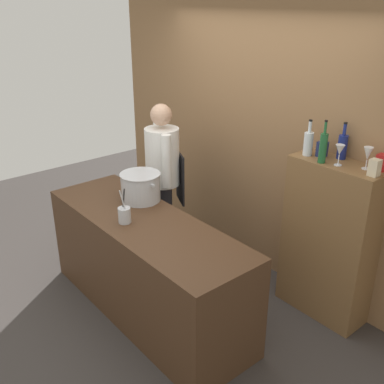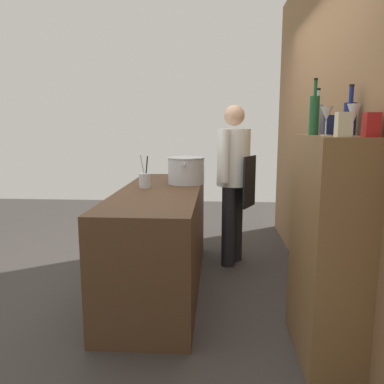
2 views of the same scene
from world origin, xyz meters
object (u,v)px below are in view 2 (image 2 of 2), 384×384
(wine_bottle_green, at_px, (314,114))
(spice_tin_navy, at_px, (330,125))
(utensil_crock, at_px, (145,180))
(wine_glass_tall, at_px, (354,114))
(wine_bottle_cobalt, at_px, (350,117))
(wine_bottle_clear, at_px, (317,118))
(chef, at_px, (234,173))
(stockpot_large, at_px, (186,170))
(wine_glass_short, at_px, (327,115))
(spice_tin_cream, at_px, (343,125))
(spice_tin_red, at_px, (371,125))

(wine_bottle_green, height_order, spice_tin_navy, wine_bottle_green)
(utensil_crock, bearing_deg, wine_glass_tall, 47.50)
(utensil_crock, distance_m, wine_bottle_cobalt, 1.83)
(wine_bottle_clear, bearing_deg, spice_tin_navy, 32.76)
(wine_bottle_clear, height_order, wine_bottle_green, wine_bottle_green)
(utensil_crock, xyz_separation_m, wine_bottle_clear, (0.77, 1.30, 0.53))
(chef, relative_size, wine_glass_tall, 9.67)
(stockpot_large, distance_m, wine_bottle_clear, 1.50)
(wine_glass_short, relative_size, spice_tin_cream, 1.32)
(wine_glass_short, height_order, spice_tin_navy, wine_glass_short)
(spice_tin_cream, height_order, spice_tin_red, spice_tin_cream)
(stockpot_large, height_order, utensil_crock, utensil_crock)
(chef, bearing_deg, stockpot_large, 147.94)
(wine_bottle_cobalt, distance_m, spice_tin_red, 0.35)
(wine_bottle_cobalt, bearing_deg, wine_glass_tall, -14.22)
(wine_bottle_green, relative_size, spice_tin_navy, 2.75)
(chef, relative_size, stockpot_large, 3.94)
(spice_tin_red, bearing_deg, wine_bottle_cobalt, 179.49)
(wine_bottle_cobalt, xyz_separation_m, spice_tin_red, (0.35, -0.00, -0.04))
(wine_bottle_clear, xyz_separation_m, wine_bottle_green, (0.18, -0.06, 0.02))
(wine_bottle_clear, distance_m, wine_bottle_cobalt, 0.27)
(wine_bottle_cobalt, distance_m, wine_glass_tall, 0.27)
(spice_tin_navy, bearing_deg, wine_bottle_cobalt, 30.30)
(chef, bearing_deg, wine_bottle_clear, -135.09)
(wine_glass_short, xyz_separation_m, spice_tin_navy, (-0.21, 0.08, -0.06))
(wine_bottle_green, bearing_deg, wine_glass_short, 19.50)
(wine_glass_tall, bearing_deg, spice_tin_cream, -37.32)
(spice_tin_cream, bearing_deg, spice_tin_navy, 171.60)
(stockpot_large, xyz_separation_m, wine_bottle_green, (1.24, 0.89, 0.50))
(wine_bottle_green, xyz_separation_m, spice_tin_red, (0.39, 0.20, -0.06))
(wine_glass_tall, relative_size, spice_tin_cream, 1.37)
(chef, relative_size, wine_bottle_cobalt, 5.60)
(wine_glass_tall, height_order, spice_tin_red, wine_glass_tall)
(stockpot_large, height_order, wine_bottle_cobalt, wine_bottle_cobalt)
(spice_tin_red, bearing_deg, wine_bottle_clear, -166.74)
(wine_bottle_cobalt, distance_m, wine_glass_short, 0.18)
(utensil_crock, height_order, spice_tin_cream, spice_tin_cream)
(stockpot_large, relative_size, spice_tin_navy, 3.42)
(chef, relative_size, utensil_crock, 5.64)
(wine_bottle_cobalt, bearing_deg, wine_bottle_clear, -148.65)
(wine_bottle_clear, height_order, spice_tin_cream, wine_bottle_clear)
(spice_tin_navy, bearing_deg, wine_bottle_green, -54.42)
(wine_bottle_green, bearing_deg, wine_bottle_clear, 161.26)
(wine_glass_short, relative_size, spice_tin_navy, 1.34)
(utensil_crock, bearing_deg, wine_bottle_clear, 59.23)
(utensil_crock, relative_size, wine_bottle_cobalt, 0.99)
(stockpot_large, distance_m, spice_tin_cream, 1.95)
(wine_glass_tall, xyz_separation_m, spice_tin_cream, (0.11, -0.09, -0.05))
(stockpot_large, xyz_separation_m, wine_glass_tall, (1.54, 1.02, 0.49))
(spice_tin_cream, xyz_separation_m, spice_tin_navy, (-0.50, 0.07, -0.00))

